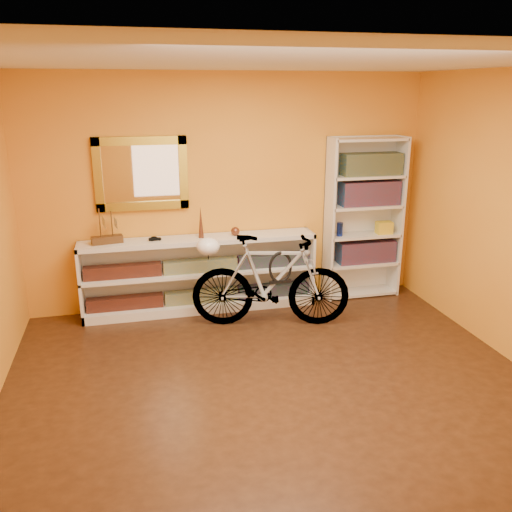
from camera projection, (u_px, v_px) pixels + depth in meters
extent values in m
cube|color=black|center=(275.00, 387.00, 4.55)|extent=(4.50, 4.00, 0.01)
cube|color=silver|center=(279.00, 60.00, 3.78)|extent=(4.50, 4.00, 0.01)
cube|color=orange|center=(229.00, 193.00, 6.03)|extent=(4.50, 0.01, 2.60)
cube|color=olive|center=(141.00, 174.00, 5.70)|extent=(0.98, 0.06, 0.78)
cube|color=silver|center=(303.00, 275.00, 6.52)|extent=(0.09, 0.02, 0.09)
cube|color=black|center=(201.00, 296.00, 6.08)|extent=(2.50, 0.13, 0.14)
cube|color=navy|center=(200.00, 265.00, 5.98)|extent=(2.50, 0.13, 0.14)
imported|color=black|center=(155.00, 240.00, 5.79)|extent=(0.00, 0.01, 0.00)
cone|color=brown|center=(201.00, 222.00, 5.85)|extent=(0.06, 0.06, 0.35)
sphere|color=brown|center=(235.00, 231.00, 5.98)|extent=(0.10, 0.10, 0.10)
cube|color=maroon|center=(366.00, 251.00, 6.46)|extent=(0.70, 0.22, 0.26)
cube|color=maroon|center=(369.00, 193.00, 6.25)|extent=(0.70, 0.22, 0.28)
cube|color=navy|center=(371.00, 164.00, 6.15)|extent=(0.70, 0.22, 0.25)
cylinder|color=#162B98|center=(340.00, 229.00, 6.27)|extent=(0.07, 0.07, 0.16)
cube|color=maroon|center=(350.00, 167.00, 6.13)|extent=(0.20, 0.20, 0.20)
cube|color=yellow|center=(384.00, 228.00, 6.38)|extent=(0.19, 0.14, 0.14)
imported|color=silver|center=(271.00, 281.00, 5.61)|extent=(0.81, 1.74, 0.99)
ellipsoid|color=white|center=(208.00, 246.00, 5.49)|extent=(0.24, 0.23, 0.18)
torus|color=black|center=(280.00, 267.00, 5.56)|extent=(0.25, 0.03, 0.25)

